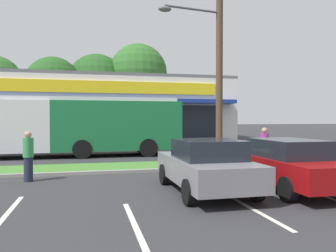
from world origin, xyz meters
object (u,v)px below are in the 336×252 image
at_px(city_bus, 64,125).
at_px(car_0, 79,136).
at_px(utility_pole, 216,52).
at_px(pedestrian_near_bench, 28,156).
at_px(car_2, 284,163).
at_px(car_1, 206,165).
at_px(pedestrian_by_pole, 264,149).

relative_size(city_bus, car_0, 2.72).
bearing_deg(utility_pole, car_0, 117.75).
relative_size(utility_pole, pedestrian_near_bench, 5.64).
xyz_separation_m(utility_pole, car_2, (0.14, -5.10, -4.30)).
bearing_deg(city_bus, car_1, 113.49).
height_order(car_1, pedestrian_near_bench, pedestrian_near_bench).
bearing_deg(car_0, car_1, -76.96).
bearing_deg(pedestrian_near_bench, utility_pole, 45.09).
distance_m(car_1, car_2, 2.44).
distance_m(pedestrian_near_bench, pedestrian_by_pole, 8.92).
xyz_separation_m(city_bus, pedestrian_by_pole, (8.25, -6.89, -0.90)).
bearing_deg(car_1, car_2, -92.13).
distance_m(car_1, pedestrian_near_bench, 5.93).
xyz_separation_m(utility_pole, car_1, (-2.30, -5.01, -4.29)).
distance_m(utility_pole, car_0, 13.94).
distance_m(city_bus, pedestrian_by_pole, 10.79).
height_order(car_2, pedestrian_by_pole, pedestrian_by_pole).
relative_size(car_0, car_1, 1.10).
relative_size(utility_pole, pedestrian_by_pole, 5.45).
relative_size(car_0, car_2, 0.98).
bearing_deg(pedestrian_by_pole, utility_pole, 1.31).
xyz_separation_m(car_0, pedestrian_by_pole, (7.61, -13.41, 0.08)).
height_order(utility_pole, city_bus, utility_pole).
height_order(car_2, pedestrian_near_bench, pedestrian_near_bench).
height_order(city_bus, car_2, city_bus).
distance_m(car_0, pedestrian_by_pole, 15.42).
bearing_deg(car_2, utility_pole, 1.60).
relative_size(pedestrian_near_bench, pedestrian_by_pole, 0.97).
xyz_separation_m(utility_pole, city_bus, (-6.82, 5.23, -3.29)).
xyz_separation_m(car_1, car_2, (2.44, -0.09, -0.01)).
height_order(car_0, car_1, car_0).
distance_m(city_bus, car_0, 6.62).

